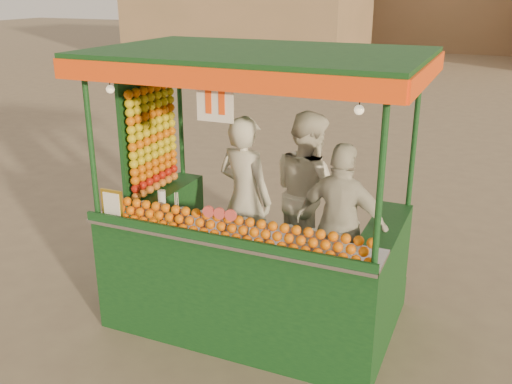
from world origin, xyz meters
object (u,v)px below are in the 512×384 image
at_px(vendor_middle, 308,193).
at_px(vendor_right, 341,225).
at_px(vendor_left, 245,198).
at_px(juice_cart, 246,242).

relative_size(vendor_middle, vendor_right, 1.10).
bearing_deg(vendor_left, juice_cart, 129.08).
bearing_deg(vendor_middle, juice_cart, 105.34).
bearing_deg(vendor_right, vendor_middle, -38.67).
bearing_deg(vendor_right, juice_cart, 22.17).
xyz_separation_m(juice_cart, vendor_middle, (0.38, 0.78, 0.31)).
relative_size(vendor_left, vendor_right, 1.09).
distance_m(vendor_left, vendor_middle, 0.69).
xyz_separation_m(vendor_middle, vendor_right, (0.52, -0.53, -0.08)).
height_order(juice_cart, vendor_right, juice_cart).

